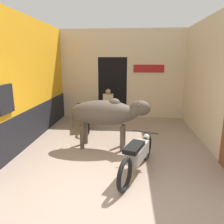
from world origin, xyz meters
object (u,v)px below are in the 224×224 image
cow (107,113)px  plastic_stool (117,113)px  motorcycle_far (86,115)px  motorcycle_near (137,154)px  shopkeeper_seated (108,104)px

cow → plastic_stool: 3.09m
plastic_stool → motorcycle_far: bearing=-128.3°
cow → motorcycle_near: 1.62m
shopkeeper_seated → cow: bearing=-84.8°
motorcycle_near → motorcycle_far: 3.50m
cow → plastic_stool: bearing=88.6°
motorcycle_near → plastic_stool: (-0.69, 4.33, -0.20)m
motorcycle_near → plastic_stool: size_ratio=4.47×
shopkeeper_seated → plastic_stool: (0.32, 0.23, -0.40)m
motorcycle_near → shopkeeper_seated: bearing=103.9°
shopkeeper_seated → motorcycle_far: bearing=-123.0°
cow → motorcycle_near: size_ratio=1.10×
cow → shopkeeper_seated: size_ratio=1.74×
motorcycle_far → shopkeeper_seated: (0.67, 1.03, 0.20)m
motorcycle_near → plastic_stool: 4.39m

